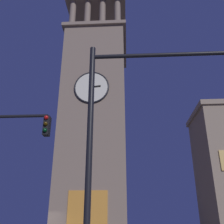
% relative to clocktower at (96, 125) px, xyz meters
% --- Properties ---
extents(clocktower, '(6.86, 8.74, 27.82)m').
position_rel_clocktower_xyz_m(clocktower, '(0.00, 0.00, 0.00)').
color(clocktower, gray).
rests_on(clocktower, ground_plane).
extents(traffic_signal_near, '(4.29, 0.41, 6.39)m').
position_rel_clocktower_xyz_m(traffic_signal_near, '(-3.53, 19.55, -6.81)').
color(traffic_signal_near, black).
rests_on(traffic_signal_near, ground_plane).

